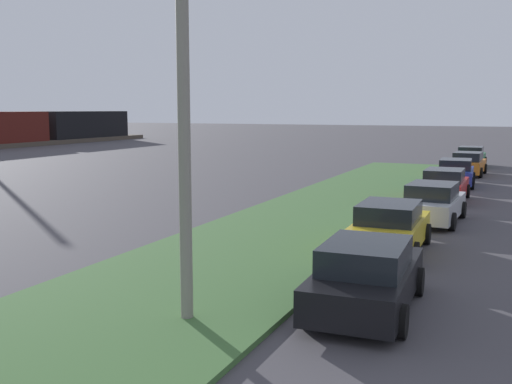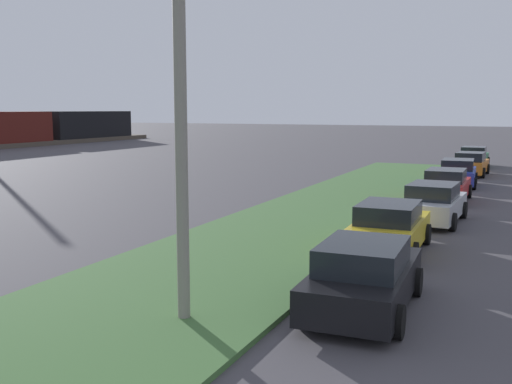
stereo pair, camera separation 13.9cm
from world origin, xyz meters
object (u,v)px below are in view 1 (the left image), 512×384
Objects in this scene: parked_car_blue at (455,173)px; parked_car_orange at (468,164)px; parked_car_yellow at (390,228)px; parked_car_green at (471,157)px; parked_car_silver at (432,203)px; parked_car_black at (366,276)px; streetlight at (198,96)px; parked_car_red at (444,185)px.

parked_car_orange is at bearing -4.80° from parked_car_blue.
parked_car_yellow is 1.01× the size of parked_car_green.
parked_car_silver is 1.00× the size of parked_car_orange.
parked_car_orange is 1.01× the size of parked_car_green.
parked_car_silver is at bearing -1.96° from parked_car_black.
parked_car_blue is at bearing -5.57° from streetlight.
parked_car_yellow is at bearing -178.78° from parked_car_orange.
parked_car_black is 1.01× the size of parked_car_red.
parked_car_yellow is 0.99× the size of parked_car_orange.
parked_car_yellow is at bearing -15.39° from streetlight.
parked_car_red is 0.98× the size of parked_car_blue.
parked_car_orange is 30.40m from streetlight.
parked_car_silver and parked_car_blue have the same top height.
parked_car_yellow is at bearing 176.25° from parked_car_blue.
parked_car_blue is at bearing 0.75° from parked_car_red.
parked_car_green is at bearing 4.84° from parked_car_orange.
parked_car_silver and parked_car_red have the same top height.
parked_car_blue is 0.58× the size of streetlight.
parked_car_yellow is 10.76m from parked_car_red.
parked_car_silver is at bearing -11.61° from streetlight.
streetlight is (-24.21, 2.36, 3.67)m from parked_car_blue.
parked_car_yellow and parked_car_silver have the same top height.
parked_car_red is 1.00× the size of parked_car_green.
parked_car_black and parked_car_red have the same top height.
parked_car_black is 16.09m from parked_car_red.
parked_car_green is 0.57× the size of streetlight.
parked_car_orange is at bearing -177.24° from parked_car_green.
parked_car_silver is (10.54, 0.04, 0.00)m from parked_car_black.
parked_car_yellow is 28.53m from parked_car_green.
parked_car_silver and parked_car_orange have the same top height.
parked_car_black and parked_car_silver have the same top height.
parked_car_black is at bearing -177.31° from parked_car_silver.
streetlight is (-7.58, 2.09, 3.67)m from parked_car_yellow.
parked_car_blue is 1.02× the size of parked_car_green.
parked_car_black is at bearing -177.35° from parked_car_orange.
parked_car_silver is (5.21, -0.54, 0.00)m from parked_car_yellow.
parked_car_green is (33.86, 0.36, 0.00)m from parked_car_black.
parked_car_black is 33.86m from parked_car_green.
parked_car_red and parked_car_green have the same top height.
parked_car_red is (16.09, 0.24, 0.00)m from parked_car_black.
parked_car_black is at bearing -49.92° from streetlight.
parked_car_black is at bearing 178.00° from parked_car_blue.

